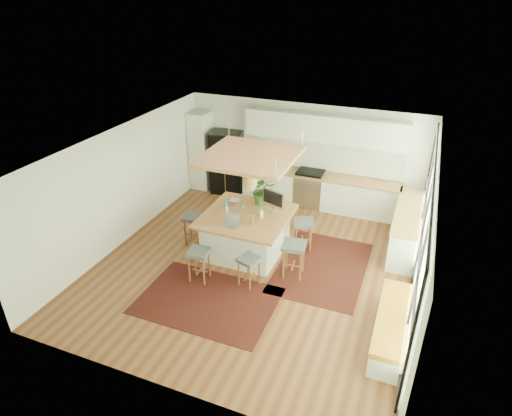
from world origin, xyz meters
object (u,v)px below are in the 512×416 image
at_px(fridge, 227,161).
at_px(laptop, 230,221).
at_px(stool_left_side, 195,230).
at_px(stool_near_left, 199,265).
at_px(island_plant, 263,193).
at_px(microwave, 267,161).
at_px(stool_right_front, 293,261).
at_px(island, 246,233).
at_px(stool_near_right, 249,270).
at_px(stool_right_back, 303,235).
at_px(monitor, 273,202).

height_order(fridge, laptop, fridge).
xyz_separation_m(stool_left_side, laptop, (1.11, -0.42, 0.70)).
xyz_separation_m(stool_near_left, island_plant, (0.62, 1.99, 0.84)).
bearing_deg(stool_left_side, laptop, -20.67).
height_order(fridge, microwave, fridge).
distance_m(stool_right_front, stool_left_side, 2.53).
xyz_separation_m(island, stool_near_right, (0.53, -1.14, -0.11)).
distance_m(island, stool_left_side, 1.26).
xyz_separation_m(stool_right_back, laptop, (-1.29, -1.11, 0.70)).
bearing_deg(fridge, island_plant, -60.41).
bearing_deg(island, monitor, 34.82).
xyz_separation_m(stool_near_right, stool_left_side, (-1.78, 1.01, 0.00)).
distance_m(stool_near_right, stool_right_front, 0.96).
relative_size(fridge, stool_right_front, 2.29).
relative_size(island, stool_near_left, 2.65).
bearing_deg(stool_near_left, stool_right_back, 49.29).
distance_m(stool_right_front, microwave, 3.78).
relative_size(stool_right_front, laptop, 2.16).
distance_m(laptop, monitor, 1.11).
bearing_deg(stool_right_front, laptop, -178.30).
relative_size(stool_right_front, microwave, 1.30).
height_order(fridge, stool_right_front, fridge).
height_order(stool_near_left, stool_right_front, stool_right_front).
bearing_deg(fridge, stool_left_side, -92.14).
relative_size(island, stool_right_front, 2.37).
relative_size(island, stool_near_right, 2.84).
relative_size(laptop, island_plant, 0.54).
bearing_deg(island, island_plant, 78.20).
bearing_deg(stool_right_front, microwave, 118.96).
relative_size(fridge, monitor, 3.15).
relative_size(stool_right_back, island_plant, 1.09).
relative_size(stool_near_right, stool_right_back, 0.89).
distance_m(stool_right_back, laptop, 1.84).
height_order(stool_left_side, island_plant, island_plant).
bearing_deg(stool_near_left, stool_near_right, 11.10).
height_order(fridge, stool_near_right, fridge).
relative_size(stool_near_left, laptop, 1.93).
height_order(island, stool_near_left, island).
bearing_deg(stool_right_front, fridge, 132.39).
bearing_deg(stool_right_back, stool_left_side, -163.82).
bearing_deg(stool_left_side, stool_right_back, 16.18).
relative_size(fridge, island_plant, 2.66).
xyz_separation_m(fridge, stool_near_left, (1.26, -4.11, -0.57)).
bearing_deg(microwave, island_plant, -88.45).
relative_size(stool_right_back, laptop, 2.02).
bearing_deg(island, laptop, -104.03).
distance_m(fridge, island, 3.31).
distance_m(stool_right_back, microwave, 2.85).
bearing_deg(stool_right_front, island, 158.00).
bearing_deg(stool_near_right, laptop, 138.69).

